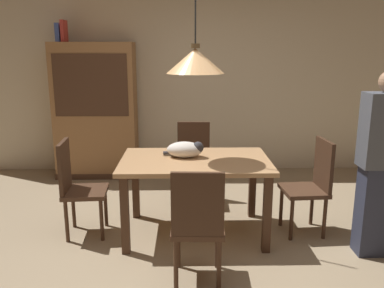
{
  "coord_description": "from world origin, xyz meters",
  "views": [
    {
      "loc": [
        -0.05,
        -3.19,
        1.77
      ],
      "look_at": [
        0.02,
        0.65,
        0.85
      ],
      "focal_mm": 37.45,
      "sensor_mm": 36.0,
      "label": 1
    }
  ],
  "objects": [
    {
      "name": "ground",
      "position": [
        0.0,
        0.0,
        0.0
      ],
      "size": [
        10.0,
        10.0,
        0.0
      ],
      "primitive_type": "plane",
      "color": "#998466"
    },
    {
      "name": "back_wall",
      "position": [
        0.0,
        2.65,
        1.45
      ],
      "size": [
        6.4,
        0.1,
        2.9
      ],
      "primitive_type": "cube",
      "color": "beige",
      "rests_on": "ground"
    },
    {
      "name": "dining_table",
      "position": [
        0.04,
        0.45,
        0.65
      ],
      "size": [
        1.4,
        0.9,
        0.75
      ],
      "color": "tan",
      "rests_on": "ground"
    },
    {
      "name": "chair_right_side",
      "position": [
        1.17,
        0.45,
        0.51
      ],
      "size": [
        0.43,
        0.43,
        0.93
      ],
      "color": "#472D1E",
      "rests_on": "ground"
    },
    {
      "name": "chair_near_front",
      "position": [
        0.04,
        -0.43,
        0.51
      ],
      "size": [
        0.42,
        0.42,
        0.93
      ],
      "color": "#472D1E",
      "rests_on": "ground"
    },
    {
      "name": "chair_far_back",
      "position": [
        0.05,
        1.32,
        0.51
      ],
      "size": [
        0.41,
        0.41,
        0.93
      ],
      "color": "#472D1E",
      "rests_on": "ground"
    },
    {
      "name": "chair_left_side",
      "position": [
        -1.08,
        0.44,
        0.51
      ],
      "size": [
        0.43,
        0.43,
        0.93
      ],
      "color": "#472D1E",
      "rests_on": "ground"
    },
    {
      "name": "cat_sleeping",
      "position": [
        -0.04,
        0.52,
        0.83
      ],
      "size": [
        0.39,
        0.24,
        0.16
      ],
      "color": "silver",
      "rests_on": "dining_table"
    },
    {
      "name": "pendant_lamp",
      "position": [
        0.04,
        0.45,
        1.66
      ],
      "size": [
        0.52,
        0.52,
        1.3
      ],
      "color": "#E0A86B"
    },
    {
      "name": "hutch_bookcase",
      "position": [
        -1.28,
        2.32,
        0.89
      ],
      "size": [
        1.12,
        0.45,
        1.85
      ],
      "color": "olive",
      "rests_on": "ground"
    },
    {
      "name": "book_blue_wide",
      "position": [
        -1.71,
        2.32,
        1.97
      ],
      "size": [
        0.06,
        0.24,
        0.24
      ],
      "primitive_type": "cube",
      "color": "#384C93",
      "rests_on": "hutch_bookcase"
    },
    {
      "name": "book_red_tall",
      "position": [
        -1.64,
        2.32,
        1.99
      ],
      "size": [
        0.04,
        0.22,
        0.28
      ],
      "primitive_type": "cube",
      "color": "#B73833",
      "rests_on": "hutch_bookcase"
    },
    {
      "name": "person_standing",
      "position": [
        1.6,
        0.02,
        0.8
      ],
      "size": [
        0.36,
        0.22,
        1.6
      ],
      "color": "#2D3347",
      "rests_on": "ground"
    }
  ]
}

